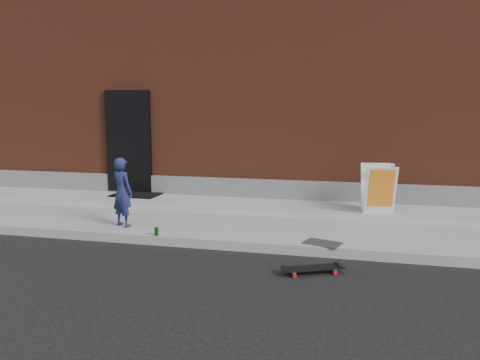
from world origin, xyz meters
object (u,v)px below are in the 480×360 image
(child, at_px, (122,192))
(soda_can, at_px, (157,232))
(skateboard, at_px, (313,268))
(pizza_sign, at_px, (378,188))

(child, relative_size, soda_can, 9.31)
(skateboard, xyz_separation_m, soda_can, (-2.51, 0.75, 0.14))
(soda_can, bearing_deg, child, 151.25)
(pizza_sign, xyz_separation_m, soda_can, (-3.46, -2.03, -0.49))
(child, distance_m, soda_can, 1.05)
(child, height_order, pizza_sign, child)
(child, relative_size, pizza_sign, 1.30)
(pizza_sign, height_order, soda_can, pizza_sign)
(pizza_sign, bearing_deg, skateboard, -108.80)
(skateboard, height_order, soda_can, soda_can)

